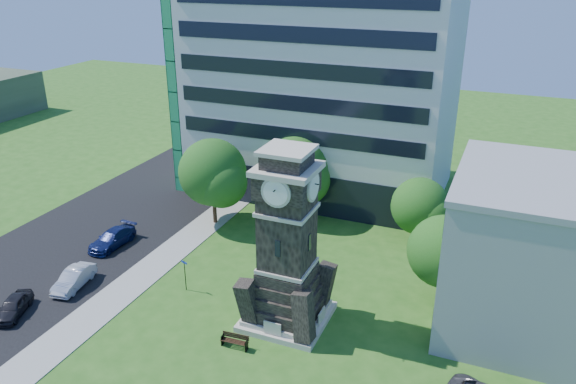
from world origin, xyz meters
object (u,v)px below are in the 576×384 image
at_px(clock_tower, 287,251).
at_px(park_bench, 235,340).
at_px(street_sign, 185,272).
at_px(car_street_north, 112,239).
at_px(car_street_south, 13,306).
at_px(car_street_mid, 74,279).

height_order(clock_tower, park_bench, clock_tower).
bearing_deg(clock_tower, street_sign, 176.69).
xyz_separation_m(car_street_north, park_bench, (15.84, -7.91, -0.20)).
height_order(car_street_south, car_street_north, car_street_north).
bearing_deg(car_street_north, clock_tower, -10.18).
height_order(park_bench, street_sign, street_sign).
relative_size(car_street_mid, street_sign, 1.66).
xyz_separation_m(car_street_mid, park_bench, (14.30, -1.62, -0.19)).
distance_m(clock_tower, park_bench, 6.50).
bearing_deg(car_street_mid, clock_tower, -1.00).
xyz_separation_m(car_street_north, street_sign, (9.45, -3.47, 0.85)).
bearing_deg(street_sign, car_street_north, 178.28).
xyz_separation_m(car_street_south, car_street_north, (-0.18, 10.63, 0.06)).
bearing_deg(car_street_north, street_sign, -17.79).
xyz_separation_m(clock_tower, car_street_north, (-17.75, 3.95, -4.59)).
distance_m(car_street_mid, car_street_north, 6.48).
relative_size(clock_tower, car_street_mid, 2.98).
distance_m(clock_tower, car_street_mid, 17.01).
relative_size(car_street_south, street_sign, 1.50).
distance_m(park_bench, street_sign, 7.85).
distance_m(clock_tower, car_street_south, 19.37).
xyz_separation_m(car_street_mid, street_sign, (7.91, 2.82, 0.87)).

